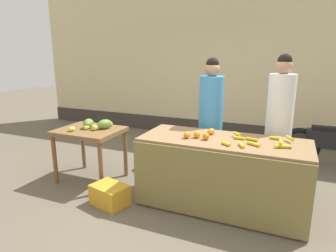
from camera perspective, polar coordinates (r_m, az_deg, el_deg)
The scene contains 12 objects.
ground_plane at distance 3.96m, azimuth 3.57°, elevation -13.95°, with size 24.00×24.00×0.00m, color #665B4C.
market_wall_back at distance 6.50m, azimuth 13.23°, elevation 11.97°, with size 9.98×0.23×3.37m.
fruit_stall_counter at distance 3.65m, azimuth 10.53°, elevation -9.17°, with size 1.98×0.82×0.87m.
side_table_wooden at distance 4.40m, azimuth -15.15°, elevation -2.01°, with size 0.90×0.73×0.79m.
banana_bunch_pile at distance 3.44m, azimuth 17.84°, elevation -2.93°, with size 0.76×0.54×0.07m.
orange_pile at distance 3.55m, azimuth 6.44°, elevation -1.56°, with size 0.32×0.36×0.09m.
mango_papaya_pile at distance 4.36m, azimuth -14.04°, elevation 0.29°, with size 0.51×0.57×0.14m.
vendor_woman_blue_shirt at distance 4.18m, azimuth 8.36°, elevation 0.86°, with size 0.34×0.34×1.81m.
vendor_woman_white_shirt at distance 4.10m, azimuth 20.96°, elevation 0.19°, with size 0.34×0.34×1.86m.
parked_motorcycle at distance 5.43m, azimuth 29.51°, elevation -3.35°, with size 1.60×0.18×0.88m.
produce_crate at distance 3.81m, azimuth -11.39°, elevation -13.15°, with size 0.44×0.32×0.26m, color gold.
produce_sack at distance 4.82m, azimuth -2.14°, elevation -4.83°, with size 0.36×0.30×0.59m, color tan.
Camera 1 is at (1.15, -3.30, 1.86)m, focal length 30.95 mm.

